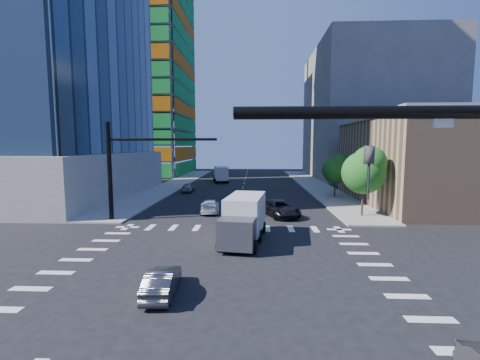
{
  "coord_description": "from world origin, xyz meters",
  "views": [
    {
      "loc": [
        1.89,
        -17.52,
        6.94
      ],
      "look_at": [
        0.75,
        8.0,
        4.23
      ],
      "focal_mm": 24.0,
      "sensor_mm": 36.0,
      "label": 1
    }
  ],
  "objects": [
    {
      "name": "ground",
      "position": [
        0.0,
        0.0,
        0.0
      ],
      "size": [
        160.0,
        160.0,
        0.0
      ],
      "primitive_type": "plane",
      "color": "black",
      "rests_on": "ground"
    },
    {
      "name": "road_markings",
      "position": [
        0.0,
        0.0,
        0.01
      ],
      "size": [
        20.0,
        20.0,
        0.01
      ],
      "primitive_type": "cube",
      "color": "silver",
      "rests_on": "ground"
    },
    {
      "name": "sidewalk_ne",
      "position": [
        12.5,
        40.0,
        0.07
      ],
      "size": [
        5.0,
        60.0,
        0.15
      ],
      "primitive_type": "cube",
      "color": "#989690",
      "rests_on": "ground"
    },
    {
      "name": "sidewalk_nw",
      "position": [
        -12.5,
        40.0,
        0.07
      ],
      "size": [
        5.0,
        60.0,
        0.15
      ],
      "primitive_type": "cube",
      "color": "#989690",
      "rests_on": "ground"
    },
    {
      "name": "construction_building",
      "position": [
        -27.41,
        61.93,
        24.61
      ],
      "size": [
        25.16,
        34.5,
        70.6
      ],
      "color": "gray",
      "rests_on": "ground"
    },
    {
      "name": "commercial_building",
      "position": [
        25.0,
        22.0,
        5.31
      ],
      "size": [
        20.5,
        22.5,
        10.6
      ],
      "color": "#947156",
      "rests_on": "ground"
    },
    {
      "name": "bg_building_ne",
      "position": [
        27.0,
        55.0,
        14.0
      ],
      "size": [
        24.0,
        30.0,
        28.0
      ],
      "primitive_type": "cube",
      "color": "slate",
      "rests_on": "ground"
    },
    {
      "name": "signal_mast_nw",
      "position": [
        -10.0,
        11.5,
        5.49
      ],
      "size": [
        10.2,
        0.4,
        9.0
      ],
      "color": "black",
      "rests_on": "sidewalk_nw"
    },
    {
      "name": "tree_south",
      "position": [
        12.63,
        13.9,
        4.69
      ],
      "size": [
        4.16,
        4.16,
        6.82
      ],
      "color": "#382316",
      "rests_on": "sidewalk_ne"
    },
    {
      "name": "tree_north",
      "position": [
        12.93,
        25.9,
        3.99
      ],
      "size": [
        3.54,
        3.52,
        5.78
      ],
      "color": "#382316",
      "rests_on": "sidewalk_ne"
    },
    {
      "name": "car_nb_far",
      "position": [
        4.42,
        14.02,
        0.78
      ],
      "size": [
        4.38,
        6.14,
        1.55
      ],
      "primitive_type": "imported",
      "rotation": [
        0.0,
        0.0,
        0.36
      ],
      "color": "black",
      "rests_on": "ground"
    },
    {
      "name": "car_sb_near",
      "position": [
        -2.77,
        15.45,
        0.68
      ],
      "size": [
        2.45,
        4.87,
        1.36
      ],
      "primitive_type": "imported",
      "rotation": [
        0.0,
        0.0,
        3.26
      ],
      "color": "white",
      "rests_on": "ground"
    },
    {
      "name": "car_sb_mid",
      "position": [
        -8.12,
        30.39,
        0.69
      ],
      "size": [
        1.66,
        4.07,
        1.38
      ],
      "primitive_type": "imported",
      "rotation": [
        0.0,
        0.0,
        3.15
      ],
      "color": "gray",
      "rests_on": "ground"
    },
    {
      "name": "car_sb_cross",
      "position": [
        -2.42,
        -3.23,
        0.61
      ],
      "size": [
        1.56,
        3.78,
        1.22
      ],
      "primitive_type": "imported",
      "rotation": [
        0.0,
        0.0,
        3.22
      ],
      "color": "#47464A",
      "rests_on": "ground"
    },
    {
      "name": "box_truck_near",
      "position": [
        1.1,
        5.16,
        1.45
      ],
      "size": [
        3.51,
        6.54,
        3.27
      ],
      "rotation": [
        0.0,
        0.0,
        -0.14
      ],
      "color": "black",
      "rests_on": "ground"
    },
    {
      "name": "box_truck_far",
      "position": [
        -4.6,
        44.02,
        1.35
      ],
      "size": [
        3.57,
        6.19,
        3.05
      ],
      "rotation": [
        0.0,
        0.0,
        3.34
      ],
      "color": "black",
      "rests_on": "ground"
    }
  ]
}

